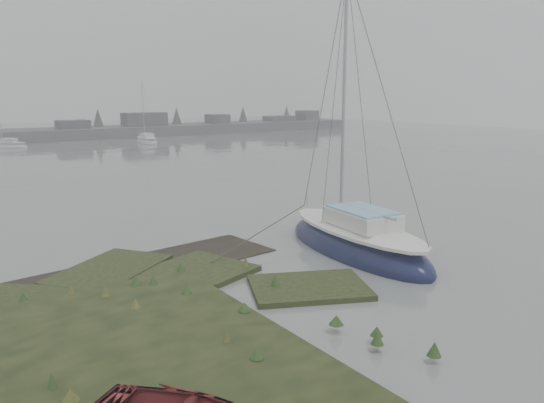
{
  "coord_description": "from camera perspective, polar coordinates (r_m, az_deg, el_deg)",
  "views": [
    {
      "loc": [
        -9.27,
        -12.4,
        5.88
      ],
      "look_at": [
        2.32,
        4.05,
        1.8
      ],
      "focal_mm": 35.0,
      "sensor_mm": 36.0,
      "label": 1
    }
  ],
  "objects": [
    {
      "name": "sailboat_far_c",
      "position": [
        66.73,
        -26.57,
        5.39
      ],
      "size": [
        4.56,
        4.54,
        6.83
      ],
      "rotation": [
        0.0,
        0.0,
        0.79
      ],
      "color": "silver",
      "rests_on": "ground"
    },
    {
      "name": "sailboat_main",
      "position": [
        20.34,
        9.04,
        -4.46
      ],
      "size": [
        3.55,
        8.2,
        11.21
      ],
      "rotation": [
        0.0,
        0.0,
        -0.12
      ],
      "color": "#0E1233",
      "rests_on": "ground"
    },
    {
      "name": "ground",
      "position": [
        43.8,
        -22.65,
        2.86
      ],
      "size": [
        160.0,
        160.0,
        0.0
      ],
      "primitive_type": "plane",
      "color": "slate",
      "rests_on": "ground"
    },
    {
      "name": "sailboat_far_b",
      "position": [
        67.27,
        -13.33,
        6.35
      ],
      "size": [
        2.18,
        5.7,
        7.9
      ],
      "rotation": [
        0.0,
        0.0,
        -0.06
      ],
      "color": "#B9BEC3",
      "rests_on": "ground"
    },
    {
      "name": "far_shoreline",
      "position": [
        82.76,
        -9.32,
        7.83
      ],
      "size": [
        60.0,
        8.0,
        4.15
      ],
      "color": "#4C4F51",
      "rests_on": "ground"
    }
  ]
}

